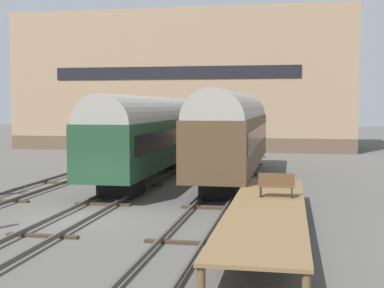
# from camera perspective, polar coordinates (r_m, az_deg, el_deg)

# --- Properties ---
(ground_plane) EXTENTS (200.00, 200.00, 0.00)m
(ground_plane) POSITION_cam_1_polar(r_m,az_deg,el_deg) (22.05, -12.19, -7.83)
(ground_plane) COLOR #56544F
(track_middle) EXTENTS (2.60, 60.00, 0.26)m
(track_middle) POSITION_cam_1_polar(r_m,az_deg,el_deg) (22.02, -12.20, -7.47)
(track_middle) COLOR #4C4742
(track_middle) RESTS_ON ground
(track_right) EXTENTS (2.60, 60.00, 0.26)m
(track_right) POSITION_cam_1_polar(r_m,az_deg,el_deg) (20.64, 0.73, -8.15)
(track_right) COLOR #4C4742
(track_right) RESTS_ON ground
(train_car_green) EXTENTS (2.96, 18.74, 5.07)m
(train_car_green) POSITION_cam_1_polar(r_m,az_deg,el_deg) (32.82, -4.28, 1.25)
(train_car_green) COLOR black
(train_car_green) RESTS_ON ground
(train_car_brown) EXTENTS (3.12, 17.79, 5.34)m
(train_car_brown) POSITION_cam_1_polar(r_m,az_deg,el_deg) (32.06, 4.38, 1.42)
(train_car_brown) COLOR black
(train_car_brown) RESTS_ON ground
(station_platform) EXTENTS (2.64, 14.41, 1.00)m
(station_platform) POSITION_cam_1_polar(r_m,az_deg,el_deg) (19.12, 8.02, -6.80)
(station_platform) COLOR brown
(station_platform) RESTS_ON ground
(bench) EXTENTS (1.40, 0.40, 0.91)m
(bench) POSITION_cam_1_polar(r_m,az_deg,el_deg) (20.96, 8.99, -4.28)
(bench) COLOR brown
(bench) RESTS_ON station_platform
(warehouse_building) EXTENTS (34.86, 12.46, 14.07)m
(warehouse_building) POSITION_cam_1_polar(r_m,az_deg,el_deg) (58.70, -0.58, 6.58)
(warehouse_building) COLOR brown
(warehouse_building) RESTS_ON ground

